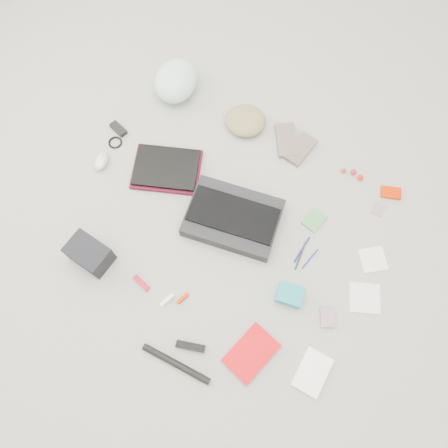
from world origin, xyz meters
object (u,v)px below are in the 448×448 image
at_px(bike_helmet, 176,81).
at_px(camera_bag, 90,254).
at_px(laptop, 166,167).
at_px(accordion_wallet, 290,295).
at_px(book_red, 251,353).
at_px(messenger_bag, 233,218).

xyz_separation_m(bike_helmet, camera_bag, (0.11, -1.01, -0.02)).
distance_m(laptop, accordion_wallet, 0.87).
bearing_deg(bike_helmet, book_red, -60.13).
bearing_deg(bike_helmet, camera_bag, -95.71).
bearing_deg(laptop, messenger_bag, -32.75).
bearing_deg(accordion_wallet, bike_helmet, 134.14).
relative_size(messenger_bag, laptop, 1.38).
bearing_deg(bike_helmet, laptop, -78.94).
relative_size(laptop, bike_helmet, 1.13).
relative_size(bike_helmet, camera_bag, 1.49).
distance_m(bike_helmet, camera_bag, 1.02).
distance_m(laptop, camera_bag, 0.56).
distance_m(messenger_bag, bike_helmet, 0.82).
xyz_separation_m(camera_bag, accordion_wallet, (0.89, 0.24, -0.03)).
height_order(camera_bag, accordion_wallet, camera_bag).
bearing_deg(accordion_wallet, book_red, -107.19).
bearing_deg(messenger_bag, laptop, 158.92).
height_order(messenger_bag, bike_helmet, bike_helmet).
bearing_deg(bike_helmet, messenger_bag, -53.88).
bearing_deg(camera_bag, accordion_wallet, 22.50).
height_order(bike_helmet, book_red, bike_helmet).
bearing_deg(messenger_bag, book_red, -64.72).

